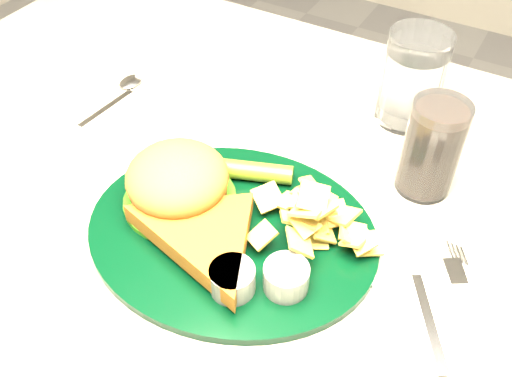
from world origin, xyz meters
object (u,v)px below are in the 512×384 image
dinner_plate (231,213)px  fork_napkin (432,315)px  table (258,351)px  water_glass (413,78)px  cola_glass (432,148)px

dinner_plate → fork_napkin: (0.23, 0.01, -0.03)m
table → fork_napkin: fork_napkin is taller
dinner_plate → water_glass: (0.09, 0.30, 0.03)m
table → water_glass: bearing=65.9°
water_glass → dinner_plate: bearing=-107.4°
cola_glass → fork_napkin: bearing=-69.0°
fork_napkin → table: bearing=132.2°
table → cola_glass: bearing=33.0°
table → cola_glass: 0.48m
cola_glass → table: bearing=-147.0°
table → dinner_plate: bearing=-84.5°
table → cola_glass: (0.17, 0.11, 0.44)m
dinner_plate → cola_glass: cola_glass is taller
table → cola_glass: size_ratio=9.91×
table → water_glass: size_ratio=9.31×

